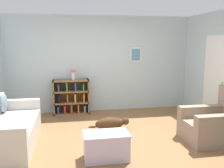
# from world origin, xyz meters

# --- Properties ---
(ground_plane) EXTENTS (14.00, 14.00, 0.00)m
(ground_plane) POSITION_xyz_m (0.00, 0.00, 0.00)
(ground_plane) COLOR brown
(wall_back) EXTENTS (5.60, 0.13, 2.60)m
(wall_back) POSITION_xyz_m (0.00, 2.25, 1.30)
(wall_back) COLOR silver
(wall_back) RESTS_ON ground_plane
(couch) EXTENTS (0.90, 2.03, 0.84)m
(couch) POSITION_xyz_m (-2.02, 0.14, 0.30)
(couch) COLOR beige
(couch) RESTS_ON ground_plane
(bookshelf) EXTENTS (0.94, 0.34, 0.92)m
(bookshelf) POSITION_xyz_m (-0.80, 2.03, 0.44)
(bookshelf) COLOR olive
(bookshelf) RESTS_ON ground_plane
(recliner_chair) EXTENTS (1.08, 0.85, 1.03)m
(recliner_chair) POSITION_xyz_m (1.91, -0.36, 0.34)
(recliner_chair) COLOR gray
(recliner_chair) RESTS_ON ground_plane
(coffee_table) EXTENTS (0.74, 0.44, 0.45)m
(coffee_table) POSITION_xyz_m (-0.31, -0.75, 0.24)
(coffee_table) COLOR #BCB2D1
(coffee_table) RESTS_ON ground_plane
(dog) EXTENTS (0.91, 0.24, 0.27)m
(dog) POSITION_xyz_m (0.02, 0.62, 0.14)
(dog) COLOR #472D19
(dog) RESTS_ON ground_plane
(vase) EXTENTS (0.12, 0.12, 0.30)m
(vase) POSITION_xyz_m (-0.74, 2.01, 1.09)
(vase) COLOR silver
(vase) RESTS_ON bookshelf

